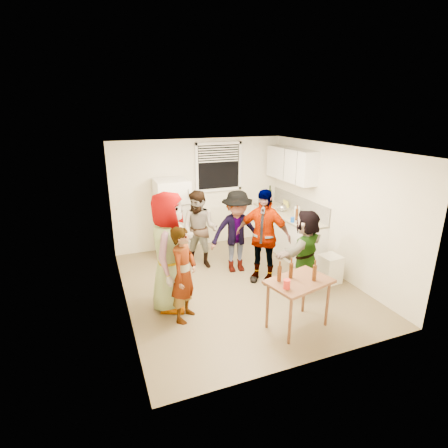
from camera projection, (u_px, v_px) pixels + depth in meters
name	position (u px, v px, depth m)	size (l,w,h in m)	color
room	(238.00, 285.00, 6.49)	(4.00, 4.50, 2.50)	silver
window	(219.00, 167.00, 8.02)	(1.12, 0.10, 1.06)	white
refrigerator	(173.00, 218.00, 7.63)	(0.70, 0.70, 1.70)	white
counter_lower	(287.00, 233.00, 7.96)	(0.60, 2.20, 0.86)	white
countertop	(288.00, 214.00, 7.82)	(0.64, 2.22, 0.04)	beige
backsplash	(299.00, 204.00, 7.85)	(0.03, 2.20, 0.36)	#B6B3A9
upper_cabinets	(291.00, 165.00, 7.70)	(0.34, 1.60, 0.70)	white
kettle	(282.00, 211.00, 7.94)	(0.24, 0.20, 0.20)	silver
paper_towel	(297.00, 218.00, 7.45)	(0.11, 0.11, 0.25)	white
wine_bottle	(269.00, 203.00, 8.67)	(0.08, 0.08, 0.32)	black
beer_bottle_counter	(296.00, 220.00, 7.32)	(0.06, 0.06, 0.24)	#47230C
blue_cup	(292.00, 222.00, 7.18)	(0.08, 0.08, 0.11)	blue
picture_frame	(286.00, 204.00, 8.26)	(0.02, 0.20, 0.16)	#F8ED54
trash_bin	(330.00, 269.00, 6.55)	(0.36, 0.36, 0.53)	white
serving_table	(296.00, 326.00, 5.27)	(0.91, 0.61, 0.77)	brown
beer_bottle_table	(314.00, 280.00, 5.02)	(0.06, 0.06, 0.23)	#47230C
red_cup	(287.00, 288.00, 4.80)	(0.10, 0.10, 0.13)	red
guest_grey	(172.00, 306.00, 5.81)	(0.95, 1.95, 0.62)	gray
guest_stripe	(186.00, 318.00, 5.48)	(0.55, 1.50, 0.36)	#141933
guest_back_left	(200.00, 266.00, 7.28)	(0.78, 1.60, 0.61)	brown
guest_back_right	(236.00, 270.00, 7.10)	(1.06, 1.65, 0.61)	#424247
guest_black	(261.00, 280.00, 6.69)	(1.04, 1.78, 0.43)	black
guest_orange	(302.00, 289.00, 6.36)	(1.39, 1.49, 0.44)	#C1633C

